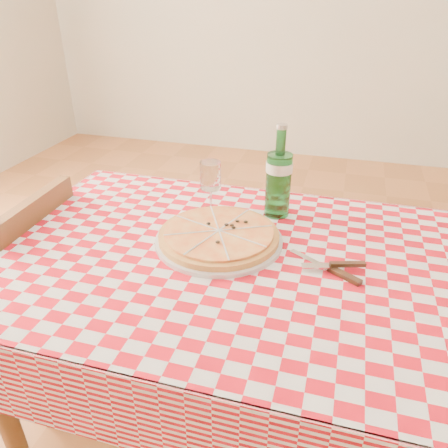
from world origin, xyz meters
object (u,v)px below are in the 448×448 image
(chair_far, at_px, (30,289))
(wine_glass, at_px, (211,187))
(dining_table, at_px, (225,284))
(pizza_plate, at_px, (219,235))
(water_bottle, at_px, (279,171))

(chair_far, bearing_deg, wine_glass, -163.07)
(chair_far, relative_size, wine_glass, 4.98)
(dining_table, height_order, chair_far, chair_far)
(pizza_plate, bearing_deg, dining_table, -59.77)
(chair_far, relative_size, water_bottle, 2.87)
(water_bottle, bearing_deg, chair_far, -162.92)
(pizza_plate, bearing_deg, water_bottle, 59.47)
(chair_far, xyz_separation_m, pizza_plate, (0.67, 0.03, 0.31))
(chair_far, bearing_deg, water_bottle, -165.33)
(dining_table, distance_m, wine_glass, 0.32)
(dining_table, relative_size, water_bottle, 4.15)
(chair_far, xyz_separation_m, wine_glass, (0.60, 0.21, 0.37))
(chair_far, relative_size, pizza_plate, 2.31)
(dining_table, xyz_separation_m, pizza_plate, (-0.04, 0.06, 0.12))
(dining_table, bearing_deg, water_bottle, 71.64)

